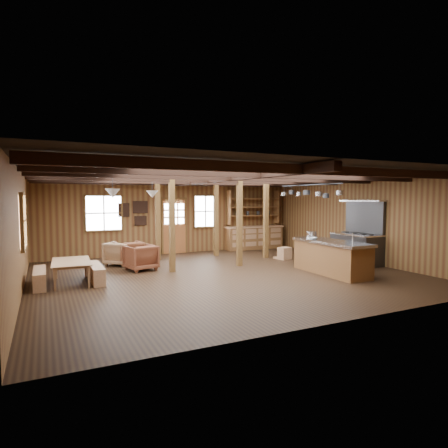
{
  "coord_description": "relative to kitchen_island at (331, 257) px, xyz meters",
  "views": [
    {
      "loc": [
        -4.5,
        -9.31,
        2.14
      ],
      "look_at": [
        0.56,
        1.2,
        1.32
      ],
      "focal_mm": 30.0,
      "sensor_mm": 36.0,
      "label": 1
    }
  ],
  "objects": [
    {
      "name": "commercial_range",
      "position": [
        1.89,
        0.88,
        0.18
      ],
      "size": [
        0.86,
        1.68,
        2.07
      ],
      "color": "#313234",
      "rests_on": "floor"
    },
    {
      "name": "armchair_a",
      "position": [
        -4.72,
        2.84,
        -0.1
      ],
      "size": [
        0.98,
        0.99,
        0.75
      ],
      "primitive_type": "imported",
      "rotation": [
        0.0,
        0.0,
        3.38
      ],
      "color": "#5D2E1C",
      "rests_on": "floor"
    },
    {
      "name": "armchair_c",
      "position": [
        -5.12,
        3.96,
        -0.11
      ],
      "size": [
        1.13,
        1.13,
        0.74
      ],
      "primitive_type": "imported",
      "rotation": [
        0.0,
        0.0,
        2.44
      ],
      "color": "brown",
      "rests_on": "floor"
    },
    {
      "name": "bowl",
      "position": [
        -0.25,
        0.5,
        0.49
      ],
      "size": [
        0.27,
        0.27,
        0.06
      ],
      "primitive_type": "imported",
      "rotation": [
        0.0,
        0.0,
        -0.14
      ],
      "color": "silver",
      "rests_on": "kitchen_island"
    },
    {
      "name": "pendant_lamps",
      "position": [
        -5.0,
        2.21,
        1.77
      ],
      "size": [
        1.86,
        2.36,
        0.66
      ],
      "color": "#313234",
      "rests_on": "ceiling"
    },
    {
      "name": "dining_table",
      "position": [
        -6.65,
        1.89,
        -0.2
      ],
      "size": [
        0.96,
        1.64,
        0.56
      ],
      "primitive_type": "imported",
      "rotation": [
        0.0,
        0.0,
        1.53
      ],
      "color": "brown",
      "rests_on": "floor"
    },
    {
      "name": "window_back_left",
      "position": [
        -5.35,
        5.67,
        1.12
      ],
      "size": [
        1.32,
        0.06,
        1.32
      ],
      "color": "white",
      "rests_on": "wall_back"
    },
    {
      "name": "step_stool",
      "position": [
        0.25,
        2.61,
        -0.27
      ],
      "size": [
        0.53,
        0.42,
        0.42
      ],
      "primitive_type": "cube",
      "rotation": [
        0.0,
        0.0,
        0.2
      ],
      "color": "olive",
      "rests_on": "floor"
    },
    {
      "name": "counter_pot",
      "position": [
        0.11,
        1.0,
        0.55
      ],
      "size": [
        0.3,
        0.3,
        0.18
      ],
      "primitive_type": "cylinder",
      "color": "silver",
      "rests_on": "kitchen_island"
    },
    {
      "name": "room",
      "position": [
        -2.75,
        1.21,
        0.92
      ],
      "size": [
        10.04,
        9.04,
        2.84
      ],
      "color": "black",
      "rests_on": "ground"
    },
    {
      "name": "back_counter",
      "position": [
        0.65,
        5.42,
        0.12
      ],
      "size": [
        2.55,
        0.6,
        2.45
      ],
      "color": "brown",
      "rests_on": "floor"
    },
    {
      "name": "kitchen_island",
      "position": [
        0.0,
        0.0,
        0.0
      ],
      "size": [
        0.93,
        2.52,
        1.2
      ],
      "rotation": [
        0.0,
        0.0,
        -0.02
      ],
      "color": "brown",
      "rests_on": "floor"
    },
    {
      "name": "armchair_b",
      "position": [
        -4.84,
        3.96,
        -0.1
      ],
      "size": [
        0.9,
        0.92,
        0.75
      ],
      "primitive_type": "imported",
      "rotation": [
        0.0,
        0.0,
        3.26
      ],
      "color": "brown",
      "rests_on": "floor"
    },
    {
      "name": "bench_aisle",
      "position": [
        -6.1,
        1.89,
        -0.27
      ],
      "size": [
        0.29,
        1.54,
        0.42
      ],
      "primitive_type": "cube",
      "color": "olive",
      "rests_on": "floor"
    },
    {
      "name": "window_left",
      "position": [
        -7.71,
        1.71,
        1.12
      ],
      "size": [
        0.14,
        1.24,
        1.32
      ],
      "color": "white",
      "rests_on": "wall_back"
    },
    {
      "name": "timber_posts",
      "position": [
        -2.23,
        3.29,
        0.92
      ],
      "size": [
        3.95,
        2.35,
        2.8
      ],
      "color": "#482F14",
      "rests_on": "floor"
    },
    {
      "name": "ceiling_joists",
      "position": [
        -2.75,
        1.39,
        2.2
      ],
      "size": [
        9.8,
        8.82,
        0.18
      ],
      "color": "black",
      "rests_on": "ceiling"
    },
    {
      "name": "window_back_right",
      "position": [
        -1.45,
        5.67,
        1.12
      ],
      "size": [
        1.02,
        0.06,
        1.32
      ],
      "color": "white",
      "rests_on": "wall_back"
    },
    {
      "name": "notice_boards",
      "position": [
        -4.25,
        5.67,
        1.16
      ],
      "size": [
        1.08,
        0.03,
        0.9
      ],
      "color": "beige",
      "rests_on": "wall_back"
    },
    {
      "name": "back_door",
      "position": [
        -2.75,
        5.66,
        0.4
      ],
      "size": [
        1.02,
        0.08,
        2.15
      ],
      "color": "brown",
      "rests_on": "floor"
    },
    {
      "name": "bench_wall",
      "position": [
        -7.4,
        1.89,
        -0.27
      ],
      "size": [
        0.28,
        1.48,
        0.41
      ],
      "primitive_type": "cube",
      "color": "olive",
      "rests_on": "floor"
    },
    {
      "name": "pot_rack",
      "position": [
        0.37,
        1.5,
        1.82
      ],
      "size": [
        0.36,
        3.0,
        0.44
      ],
      "color": "#313234",
      "rests_on": "ceiling"
    }
  ]
}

